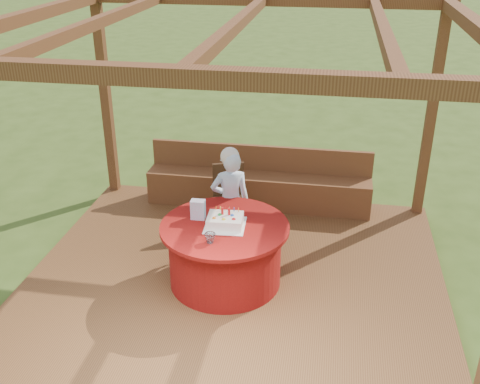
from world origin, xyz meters
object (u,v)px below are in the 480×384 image
Objects in this scene: table at (225,253)px; gift_bag at (198,210)px; bench at (258,187)px; elderly_woman at (230,199)px; birthday_cake at (225,221)px; drinking_glass at (210,238)px; chair at (230,195)px.

table is 0.55m from gift_bag.
bench is 1.90m from gift_bag.
table is 6.37× the size of gift_bag.
elderly_woman is 6.06× the size of gift_bag.
birthday_cake is 0.37m from drinking_glass.
bench is 6.93× the size of birthday_cake.
table is at bearing -92.74° from bench.
bench is 0.77m from chair.
chair is at bearing 82.50° from gift_bag.
gift_bag reaches higher than bench.
table is 0.39m from birthday_cake.
birthday_cake reaches higher than bench.
drinking_glass is (-0.16, -2.24, 0.47)m from bench.
table is (-0.09, -1.88, 0.08)m from bench.
table is 1.60× the size of chair.
bench is at bearing 76.79° from gift_bag.
elderly_woman reaches higher than drinking_glass.
birthday_cake is at bearing -41.61° from table.
gift_bag is (-0.23, -0.59, 0.15)m from elderly_woman.
elderly_woman is at bearing -97.69° from bench.
birthday_cake is at bearing -81.38° from chair.
drinking_glass is (-0.07, -0.36, 0.39)m from table.
chair is (-0.17, 1.18, 0.10)m from table.
gift_bag is at bearing -111.34° from elderly_woman.
elderly_woman reaches higher than chair.
elderly_woman reaches higher than gift_bag.
birthday_cake is (0.01, -0.01, 0.39)m from table.
table is at bearing 138.39° from birthday_cake.
chair is 1.24m from birthday_cake.
birthday_cake is (0.08, -0.69, 0.10)m from elderly_woman.
table is 3.10× the size of birthday_cake.
bench reaches higher than drinking_glass.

